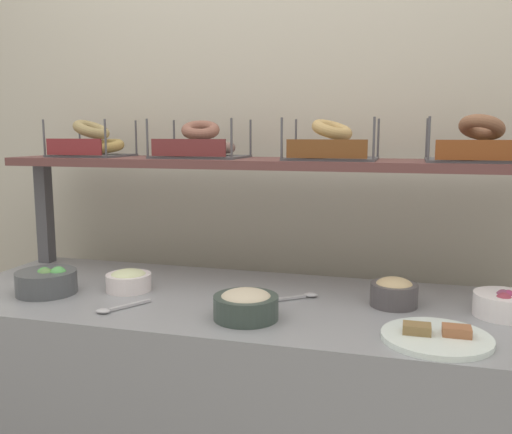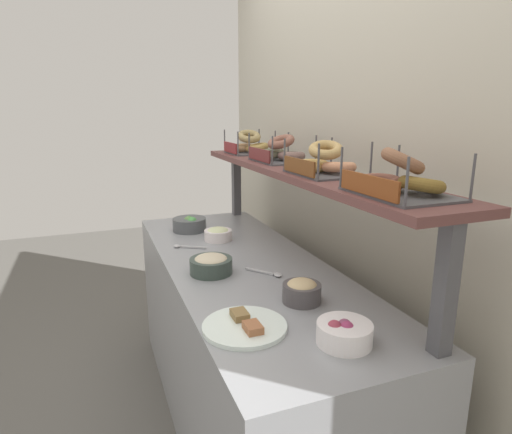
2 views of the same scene
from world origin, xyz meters
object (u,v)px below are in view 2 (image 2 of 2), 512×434
Objects in this scene: bowl_beet_salad at (344,333)px; serving_spoon_near_plate at (184,246)px; bowl_tuna_salad at (211,264)px; bagel_basket_everything at (249,146)px; bowl_veggie_mix at (190,224)px; bagel_basket_cinnamon_raisin at (400,180)px; bagel_basket_sesame at (324,163)px; serving_spoon_by_edge at (269,273)px; bowl_hummus at (302,291)px; bowl_scallion_spread at (218,234)px; serving_plate_white at (245,326)px; bagel_basket_poppy at (280,153)px.

bowl_beet_salad is 1.13m from serving_spoon_near_plate.
bowl_tuna_salad is 0.69× the size of bagel_basket_everything.
bagel_basket_cinnamon_raisin is at bearing 15.60° from bowl_veggie_mix.
bagel_basket_sesame is (0.87, 0.38, 0.44)m from bowl_veggie_mix.
bowl_beet_salad is at bearing -0.79° from serving_spoon_by_edge.
bowl_hummus is 0.95× the size of bowl_scallion_spread.
bowl_veggie_mix is 1.30× the size of bowl_scallion_spread.
bagel_basket_cinnamon_raisin is at bearing 39.98° from bowl_hummus.
bowl_scallion_spread is at bearing -43.82° from bagel_basket_everything.
bowl_hummus is at bearing -10.78° from bagel_basket_everything.
bowl_hummus reaches higher than serving_plate_white.
serving_plate_white is at bearing -66.62° from bowl_hummus.
bowl_veggie_mix is 0.59m from bagel_basket_everything.
bagel_basket_everything is (-1.27, 0.48, 0.47)m from serving_plate_white.
serving_plate_white is at bearing -53.91° from bagel_basket_sesame.
bowl_hummus is 0.84× the size of bowl_beet_salad.
serving_plate_white is (0.97, -0.19, -0.03)m from bowl_scallion_spread.
bagel_basket_everything is at bearing 136.18° from bowl_scallion_spread.
bagel_basket_poppy is (0.14, 0.30, 0.44)m from bowl_scallion_spread.
bowl_hummus reaches higher than serving_spoon_by_edge.
bowl_tuna_salad is 0.51m from serving_plate_white.
bowl_beet_salad is 0.50m from bagel_basket_cinnamon_raisin.
serving_spoon_near_plate is 0.87m from bagel_basket_sesame.
serving_spoon_near_plate is at bearing -71.96° from bowl_scallion_spread.
serving_spoon_by_edge is (0.50, 0.26, 0.00)m from serving_spoon_near_plate.
bowl_hummus is 0.43× the size of bagel_basket_cinnamon_raisin.
bowl_beet_salad reaches higher than serving_plate_white.
bowl_tuna_salad is at bearing -55.82° from bagel_basket_poppy.
bowl_beet_salad is 0.51× the size of bagel_basket_cinnamon_raisin.
bowl_beet_salad is at bearing 13.14° from serving_spoon_near_plate.
bagel_basket_poppy and bagel_basket_sesame have the same top height.
bowl_veggie_mix is 0.32m from serving_spoon_near_plate.
bowl_scallion_spread reaches higher than serving_spoon_near_plate.
bagel_basket_sesame reaches higher than bowl_veggie_mix.
bowl_tuna_salad is 0.46m from bowl_hummus.
bowl_hummus reaches higher than serving_spoon_near_plate.
bagel_basket_cinnamon_raisin is (1.34, 0.37, 0.44)m from bowl_veggie_mix.
bagel_basket_everything is at bearing 159.18° from serving_plate_white.
bagel_basket_poppy is at bearing 149.27° from serving_plate_white.
bagel_basket_poppy is 1.06× the size of bagel_basket_sesame.
bowl_scallion_spread is at bearing 108.04° from serving_spoon_near_plate.
serving_spoon_near_plate is at bearing -152.20° from serving_spoon_by_edge.
bowl_veggie_mix is 0.26m from bowl_scallion_spread.
bowl_veggie_mix is at bearing -81.09° from bagel_basket_everything.
bowl_tuna_salad is 0.57× the size of bagel_basket_poppy.
serving_spoon_by_edge is at bearing -178.82° from bowl_hummus.
bowl_hummus is at bearing -42.15° from bagel_basket_sesame.
bowl_scallion_spread is (-1.16, -0.06, -0.00)m from bowl_beet_salad.
serving_spoon_by_edge is (-0.60, 0.01, -0.03)m from bowl_beet_salad.
bowl_beet_salad is 0.52× the size of bagel_basket_poppy.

